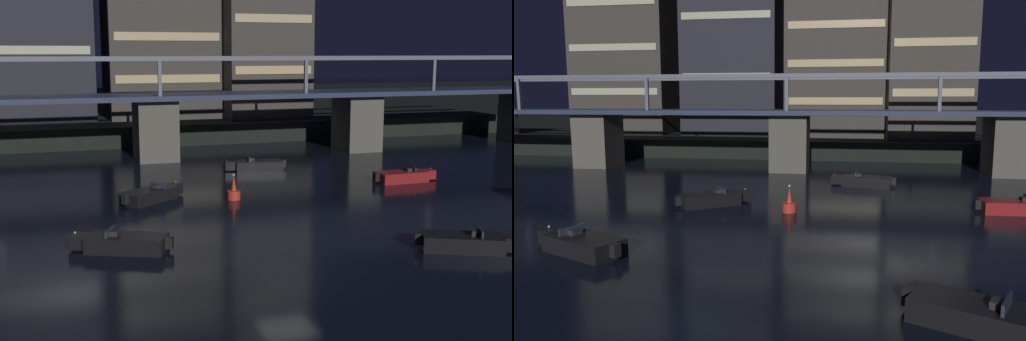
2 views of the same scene
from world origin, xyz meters
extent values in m
plane|color=black|center=(0.00, 0.00, 0.00)|extent=(400.00, 400.00, 0.00)
cube|color=black|center=(0.00, 82.08, 1.10)|extent=(240.00, 80.00, 2.20)
cube|color=#605B51|center=(-20.36, 34.08, 2.77)|extent=(3.60, 4.40, 5.55)
cube|color=#605B51|center=(0.00, 34.08, 2.77)|extent=(3.60, 4.40, 5.55)
cube|color=#605B51|center=(20.36, 34.08, 2.77)|extent=(3.60, 4.40, 5.55)
cube|color=#2D3856|center=(0.00, 34.08, 5.78)|extent=(87.44, 6.40, 0.45)
cube|color=slate|center=(0.00, 31.18, 9.20)|extent=(87.44, 0.36, 0.36)
cube|color=slate|center=(0.00, 36.98, 9.20)|extent=(87.44, 0.36, 0.36)
cube|color=slate|center=(-27.15, 31.18, 7.60)|extent=(0.30, 0.30, 3.20)
cube|color=slate|center=(-13.57, 31.18, 7.60)|extent=(0.30, 0.30, 3.20)
cube|color=slate|center=(0.00, 31.18, 7.60)|extent=(0.30, 0.30, 3.20)
cube|color=slate|center=(13.57, 31.18, 7.60)|extent=(0.30, 0.30, 3.20)
cube|color=#423D38|center=(-25.94, 56.15, 16.92)|extent=(13.52, 13.62, 29.43)
cube|color=beige|center=(-25.94, 49.29, 8.09)|extent=(12.44, 0.10, 0.90)
cube|color=beige|center=(-25.94, 49.29, 13.97)|extent=(12.44, 0.10, 0.90)
cube|color=beige|center=(-25.94, 49.29, 19.86)|extent=(12.44, 0.10, 0.90)
cube|color=beige|center=(-10.22, 49.17, 9.97)|extent=(11.76, 0.10, 0.90)
cube|color=beige|center=(-10.22, 49.17, 17.73)|extent=(11.76, 0.10, 0.90)
cube|color=#423D38|center=(3.93, 52.71, 13.76)|extent=(12.73, 9.90, 23.12)
cube|color=beige|center=(3.93, 47.71, 6.82)|extent=(11.71, 0.10, 0.90)
cube|color=beige|center=(3.93, 47.71, 11.45)|extent=(11.71, 0.10, 0.90)
cube|color=beige|center=(3.93, 47.71, 16.07)|extent=(11.71, 0.10, 0.90)
cube|color=#423D38|center=(15.08, 50.79, 16.19)|extent=(9.69, 13.10, 27.99)
cube|color=beige|center=(15.08, 44.19, 7.80)|extent=(8.92, 0.10, 0.90)
cube|color=beige|center=(15.08, 44.19, 13.40)|extent=(8.92, 0.10, 0.90)
cube|color=black|center=(-6.28, 5.99, 0.40)|extent=(4.30, 3.23, 0.80)
cube|color=black|center=(-8.48, 6.97, 0.45)|extent=(1.22, 1.27, 0.70)
cube|color=#283342|center=(-7.06, 6.34, 0.98)|extent=(0.64, 1.27, 0.36)
cube|color=#262628|center=(-6.83, 6.24, 0.92)|extent=(0.59, 0.67, 0.24)
cube|color=black|center=(-4.31, 5.12, 0.50)|extent=(0.48, 0.48, 0.60)
sphere|color=beige|center=(-8.71, 7.07, 0.88)|extent=(0.12, 0.12, 0.12)
cube|color=black|center=(-3.42, 16.92, 0.40)|extent=(4.21, 3.78, 0.80)
cube|color=black|center=(-1.49, 18.36, 0.45)|extent=(1.31, 1.33, 0.70)
cube|color=#283342|center=(-2.74, 17.43, 0.98)|extent=(0.89, 1.14, 0.36)
cube|color=#262628|center=(-2.94, 17.28, 0.92)|extent=(0.66, 0.69, 0.24)
cube|color=black|center=(-5.15, 15.63, 0.50)|extent=(0.50, 0.50, 0.60)
sphere|color=#33D84C|center=(-1.29, 18.51, 0.88)|extent=(0.12, 0.12, 0.12)
cube|color=black|center=(9.70, 0.95, 0.40)|extent=(4.30, 3.34, 0.80)
cube|color=#283342|center=(10.46, 0.57, 0.98)|extent=(0.69, 1.26, 0.36)
cube|color=#262628|center=(10.24, 0.68, 0.92)|extent=(0.61, 0.68, 0.24)
cube|color=black|center=(7.77, 1.90, 0.50)|extent=(0.48, 0.48, 0.60)
cube|color=maroon|center=(15.97, 17.69, 0.40)|extent=(3.99, 1.98, 0.80)
cube|color=#262628|center=(16.57, 17.72, 0.92)|extent=(0.43, 0.58, 0.24)
cube|color=black|center=(13.81, 17.59, 0.50)|extent=(0.38, 0.38, 0.60)
cube|color=black|center=(7.25, 26.00, 0.40)|extent=(4.13, 2.34, 0.80)
cube|color=black|center=(4.87, 26.35, 0.45)|extent=(1.03, 1.11, 0.70)
cube|color=#283342|center=(6.41, 26.13, 0.98)|extent=(0.29, 1.35, 0.36)
cube|color=#262628|center=(6.66, 26.09, 0.92)|extent=(0.48, 0.61, 0.24)
cube|color=black|center=(9.39, 25.70, 0.50)|extent=(0.41, 0.41, 0.60)
sphere|color=red|center=(4.63, 26.38, 0.88)|extent=(0.12, 0.12, 0.12)
cylinder|color=red|center=(2.10, 15.76, 0.30)|extent=(0.90, 0.90, 0.60)
cone|color=red|center=(2.10, 15.76, 1.10)|extent=(0.36, 0.36, 1.00)
sphere|color=#F2EAB2|center=(2.10, 15.76, 1.68)|extent=(0.16, 0.16, 0.16)
camera|label=1|loc=(-10.18, -26.60, 9.83)|focal=47.02mm
camera|label=2|loc=(5.62, -14.37, 7.06)|focal=34.55mm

